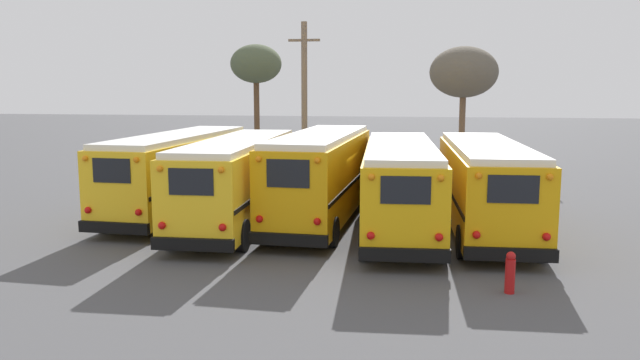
# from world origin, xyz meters

# --- Properties ---
(ground_plane) EXTENTS (160.00, 160.00, 0.00)m
(ground_plane) POSITION_xyz_m (0.00, 0.00, 0.00)
(ground_plane) COLOR #4C4C4F
(school_bus_0) EXTENTS (2.91, 10.20, 3.12)m
(school_bus_0) POSITION_xyz_m (-5.79, 0.97, 1.69)
(school_bus_0) COLOR yellow
(school_bus_0) RESTS_ON ground
(school_bus_1) EXTENTS (2.63, 10.32, 3.09)m
(school_bus_1) POSITION_xyz_m (-2.89, -0.65, 1.68)
(school_bus_1) COLOR yellow
(school_bus_1) RESTS_ON ground
(school_bus_2) EXTENTS (2.86, 9.74, 3.28)m
(school_bus_2) POSITION_xyz_m (-0.00, 0.03, 1.78)
(school_bus_2) COLOR #E5A00C
(school_bus_2) RESTS_ON ground
(school_bus_3) EXTENTS (2.94, 10.61, 3.03)m
(school_bus_3) POSITION_xyz_m (2.89, -0.81, 1.66)
(school_bus_3) COLOR #EAAA0F
(school_bus_3) RESTS_ON ground
(school_bus_4) EXTENTS (2.81, 10.24, 3.04)m
(school_bus_4) POSITION_xyz_m (5.79, -0.43, 1.66)
(school_bus_4) COLOR #E5A00C
(school_bus_4) RESTS_ON ground
(utility_pole) EXTENTS (1.80, 0.34, 8.54)m
(utility_pole) POSITION_xyz_m (-2.92, 13.11, 4.38)
(utility_pole) COLOR #75604C
(utility_pole) RESTS_ON ground
(bare_tree_0) EXTENTS (3.32, 3.32, 7.63)m
(bare_tree_0) POSITION_xyz_m (-6.92, 17.73, 6.29)
(bare_tree_0) COLOR brown
(bare_tree_0) RESTS_ON ground
(bare_tree_1) EXTENTS (3.91, 3.91, 7.23)m
(bare_tree_1) POSITION_xyz_m (6.07, 15.09, 5.71)
(bare_tree_1) COLOR brown
(bare_tree_1) RESTS_ON ground
(fence_line) EXTENTS (19.63, 0.06, 1.42)m
(fence_line) POSITION_xyz_m (0.00, 7.29, 0.99)
(fence_line) COLOR #939399
(fence_line) RESTS_ON ground
(fire_hydrant) EXTENTS (0.24, 0.24, 1.03)m
(fire_hydrant) POSITION_xyz_m (5.71, -7.13, 0.52)
(fire_hydrant) COLOR #B21414
(fire_hydrant) RESTS_ON ground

